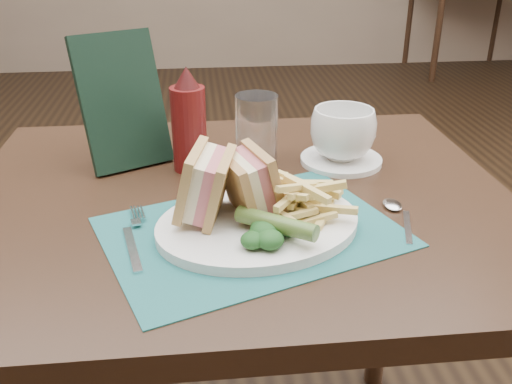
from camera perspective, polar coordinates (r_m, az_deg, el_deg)
floor at (r=1.78m, az=-2.74°, el=-15.03°), size 7.00×7.00×0.00m
wall_back at (r=4.98m, az=-5.32°, el=12.27°), size 6.00×0.00×6.00m
table_main at (r=1.15m, az=-1.52°, el=-17.13°), size 0.90×0.75×0.75m
table_bg_right at (r=5.11m, az=20.55°, el=15.46°), size 0.90×0.75×0.75m
placemat at (r=0.82m, az=-0.46°, el=-4.00°), size 0.48×0.41×0.00m
plate at (r=0.83m, az=0.22°, el=-3.24°), size 0.36×0.32×0.01m
sandwich_half_a at (r=0.81m, az=-6.55°, el=0.91°), size 0.10×0.12×0.11m
sandwich_half_b at (r=0.82m, az=-1.88°, el=0.80°), size 0.10×0.11×0.10m
kale_garnish at (r=0.76m, az=1.19°, el=-4.10°), size 0.11×0.08×0.03m
pickle_spear at (r=0.77m, az=2.03°, el=-3.15°), size 0.11×0.09×0.03m
fries_pile at (r=0.83m, az=4.57°, el=-0.37°), size 0.18×0.20×0.06m
fork at (r=0.82m, az=-12.12°, el=-4.24°), size 0.07×0.17×0.01m
spoon at (r=0.88m, az=14.40°, el=-2.49°), size 0.08×0.15×0.01m
saucer at (r=1.07m, az=8.49°, el=3.19°), size 0.16×0.16×0.01m
coffee_cup at (r=1.05m, az=8.68°, el=5.79°), size 0.15×0.15×0.09m
drinking_glass at (r=1.03m, az=0.05°, el=6.15°), size 0.08×0.08×0.13m
ketchup_bottle at (r=1.01m, az=-6.75°, el=7.21°), size 0.07×0.07×0.19m
check_presenter at (r=1.05m, az=-13.24°, el=8.81°), size 0.17×0.15×0.23m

